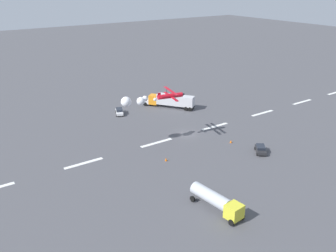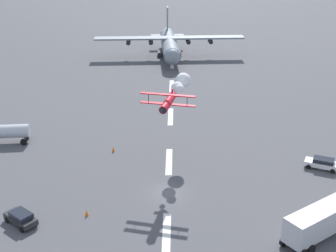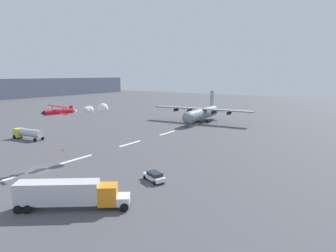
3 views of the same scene
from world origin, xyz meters
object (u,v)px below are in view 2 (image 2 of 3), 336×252
cargo_transport_plane (170,45)px  traffic_cone_near (87,213)px  airport_staff_sedan (21,218)px  stunt_biplane_red (177,89)px  traffic_cone_far (113,149)px  semi_truck_orange (333,215)px  followme_car_yellow (322,163)px

cargo_transport_plane → traffic_cone_near: bearing=173.1°
airport_staff_sedan → traffic_cone_near: bearing=-76.2°
traffic_cone_near → stunt_biplane_red: bearing=-33.3°
traffic_cone_near → traffic_cone_far: bearing=-3.3°
semi_truck_orange → traffic_cone_near: size_ratio=17.82×
airport_staff_sedan → traffic_cone_far: (18.43, -8.01, -0.44)m
semi_truck_orange → airport_staff_sedan: bearing=88.7°
stunt_biplane_red → followme_car_yellow: bearing=-100.7°
traffic_cone_near → followme_car_yellow: bearing=-68.5°
traffic_cone_far → semi_truck_orange: bearing=-126.2°
cargo_transport_plane → followme_car_yellow: bearing=-159.6°
semi_truck_orange → traffic_cone_near: bearing=84.7°
cargo_transport_plane → airport_staff_sedan: (-72.41, 15.60, -2.57)m
stunt_biplane_red → traffic_cone_far: bearing=84.5°
cargo_transport_plane → traffic_cone_near: (-70.69, 8.56, -3.01)m
airport_staff_sedan → stunt_biplane_red: bearing=-44.9°
stunt_biplane_red → traffic_cone_near: (-15.79, 10.39, -9.81)m
cargo_transport_plane → airport_staff_sedan: size_ratio=8.74×
cargo_transport_plane → airport_staff_sedan: cargo_transport_plane is taller
stunt_biplane_red → traffic_cone_near: 21.30m
cargo_transport_plane → stunt_biplane_red: (-54.89, -1.83, 6.81)m
cargo_transport_plane → stunt_biplane_red: 55.34m
stunt_biplane_red → traffic_cone_near: bearing=146.7°
cargo_transport_plane → semi_truck_orange: size_ratio=2.84×
stunt_biplane_red → traffic_cone_near: stunt_biplane_red is taller
traffic_cone_near → traffic_cone_far: size_ratio=1.00×
stunt_biplane_red → airport_staff_sedan: stunt_biplane_red is taller
airport_staff_sedan → traffic_cone_far: airport_staff_sedan is taller
stunt_biplane_red → semi_truck_orange: 26.16m
followme_car_yellow → cargo_transport_plane: bearing=20.4°
traffic_cone_far → cargo_transport_plane: bearing=-8.0°
cargo_transport_plane → traffic_cone_far: bearing=172.0°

